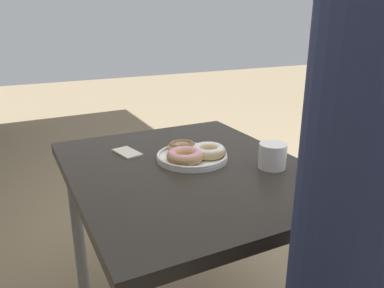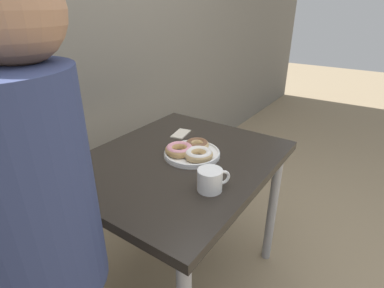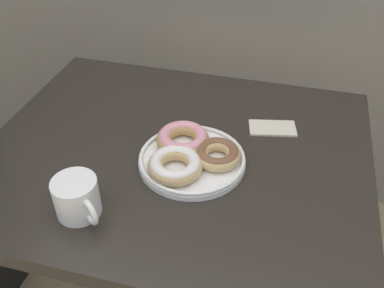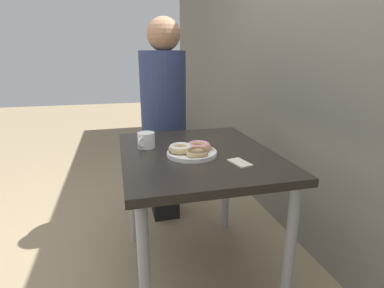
% 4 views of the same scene
% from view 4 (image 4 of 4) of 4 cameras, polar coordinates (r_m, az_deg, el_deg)
% --- Properties ---
extents(ground_plane, '(14.00, 14.00, 0.00)m').
position_cam_4_polar(ground_plane, '(1.93, -9.60, -24.36)').
color(ground_plane, '#937F60').
extents(wall_back, '(8.00, 0.05, 2.60)m').
position_cam_4_polar(wall_back, '(1.89, 25.96, 16.17)').
color(wall_back, slate).
rests_on(wall_back, ground_plane).
extents(dining_table, '(0.96, 0.79, 0.77)m').
position_cam_4_polar(dining_table, '(1.63, 0.93, -4.56)').
color(dining_table, '#28231E').
rests_on(dining_table, ground_plane).
extents(donut_plate, '(0.26, 0.26, 0.05)m').
position_cam_4_polar(donut_plate, '(1.54, -0.02, -1.14)').
color(donut_plate, white).
rests_on(donut_plate, dining_table).
extents(coffee_mug, '(0.12, 0.10, 0.09)m').
position_cam_4_polar(coffee_mug, '(1.67, -8.76, 0.75)').
color(coffee_mug, white).
rests_on(coffee_mug, dining_table).
extents(person_figure, '(0.39, 0.33, 1.51)m').
position_cam_4_polar(person_figure, '(2.25, -5.48, 5.08)').
color(person_figure, black).
rests_on(person_figure, ground_plane).
extents(napkin, '(0.14, 0.09, 0.01)m').
position_cam_4_polar(napkin, '(1.44, 9.11, -3.52)').
color(napkin, beige).
rests_on(napkin, dining_table).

